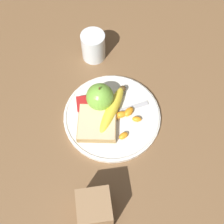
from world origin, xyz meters
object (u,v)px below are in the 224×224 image
(plate, at_px, (112,116))
(jam_packet, at_px, (84,105))
(banana, at_px, (113,109))
(bread_slice, at_px, (97,123))
(condiment_caddy, at_px, (95,209))
(apple, at_px, (100,97))
(fork, at_px, (112,114))
(juice_glass, at_px, (93,47))

(plate, relative_size, jam_packet, 5.36)
(plate, relative_size, banana, 1.71)
(bread_slice, relative_size, condiment_caddy, 1.31)
(plate, bearing_deg, bread_slice, 117.61)
(apple, xyz_separation_m, condiment_caddy, (-0.29, 0.05, -0.00))
(banana, bearing_deg, fork, 142.50)
(plate, relative_size, fork, 1.50)
(apple, height_order, bread_slice, apple)
(condiment_caddy, bearing_deg, bread_slice, -7.90)
(banana, bearing_deg, plate, 153.00)
(banana, relative_size, condiment_caddy, 1.67)
(juice_glass, height_order, apple, apple)
(apple, distance_m, condiment_caddy, 0.29)
(banana, relative_size, jam_packet, 3.13)
(banana, xyz_separation_m, jam_packet, (0.03, 0.08, -0.01))
(fork, distance_m, jam_packet, 0.08)
(juice_glass, bearing_deg, fork, -173.18)
(condiment_caddy, bearing_deg, fork, -16.75)
(banana, bearing_deg, apple, 45.16)
(apple, xyz_separation_m, jam_packet, (-0.00, 0.04, -0.03))
(plate, height_order, jam_packet, jam_packet)
(fork, bearing_deg, juice_glass, -94.10)
(bread_slice, bearing_deg, juice_glass, -4.42)
(apple, relative_size, bread_slice, 0.69)
(apple, height_order, banana, apple)
(jam_packet, relative_size, condiment_caddy, 0.53)
(apple, relative_size, fork, 0.47)
(juice_glass, xyz_separation_m, condiment_caddy, (-0.47, 0.05, 0.00))
(condiment_caddy, bearing_deg, banana, -17.17)
(banana, xyz_separation_m, condiment_caddy, (-0.26, 0.08, 0.02))
(juice_glass, height_order, fork, juice_glass)
(apple, bearing_deg, fork, -141.75)
(jam_packet, height_order, condiment_caddy, condiment_caddy)
(fork, relative_size, condiment_caddy, 1.91)
(juice_glass, distance_m, jam_packet, 0.19)
(apple, distance_m, bread_slice, 0.07)
(fork, height_order, condiment_caddy, condiment_caddy)
(jam_packet, bearing_deg, condiment_caddy, 179.40)
(juice_glass, relative_size, condiment_caddy, 0.96)
(juice_glass, relative_size, apple, 1.06)
(plate, distance_m, jam_packet, 0.08)
(juice_glass, xyz_separation_m, fork, (-0.22, -0.03, -0.03))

